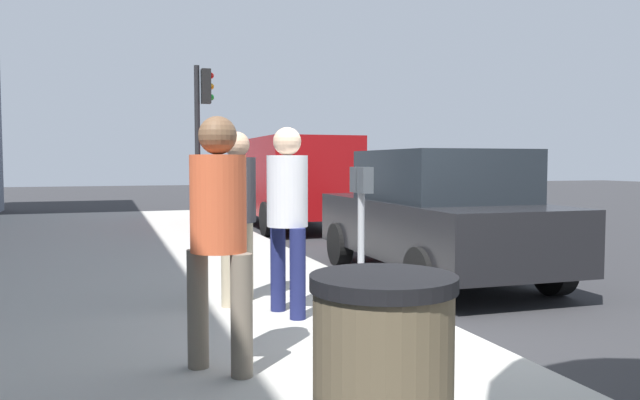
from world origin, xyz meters
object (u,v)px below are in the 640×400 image
parked_sedan_near (436,214)px  parked_van_far (289,177)px  pedestrian_bystander (218,222)px  parking_officer (237,202)px  traffic_signal (202,119)px  trash_bin (383,399)px  parking_meter (361,206)px  pedestrian_at_meter (287,205)px

parked_sedan_near → parked_van_far: parked_van_far is taller
pedestrian_bystander → parking_officer: 2.14m
traffic_signal → trash_bin: 11.99m
parking_meter → parked_van_far: parked_van_far is taller
traffic_signal → trash_bin: bearing=175.1°
pedestrian_bystander → parked_van_far: parked_van_far is taller
pedestrian_at_meter → trash_bin: 3.53m
traffic_signal → pedestrian_bystander: bearing=172.3°
parking_meter → parked_van_far: 9.19m
pedestrian_at_meter → traffic_signal: bearing=74.4°
pedestrian_at_meter → parking_officer: pedestrian_at_meter is taller
pedestrian_bystander → parked_sedan_near: 4.84m
pedestrian_bystander → traffic_signal: traffic_signal is taller
pedestrian_at_meter → parked_sedan_near: (1.87, -2.65, -0.31)m
parking_officer → trash_bin: 4.14m
pedestrian_bystander → parked_sedan_near: (3.28, -3.55, -0.30)m
parking_officer → trash_bin: bearing=-54.2°
pedestrian_at_meter → pedestrian_bystander: 1.67m
pedestrian_bystander → parked_van_far: bearing=30.3°
trash_bin → parked_van_far: bearing=-14.5°
traffic_signal → parked_van_far: bearing=-71.3°
parking_meter → traffic_signal: traffic_signal is taller
traffic_signal → trash_bin: traffic_signal is taller
parking_meter → trash_bin: parking_meter is taller
traffic_signal → parking_meter: bearing=-177.3°
parking_officer → parked_van_far: 8.97m
parking_meter → pedestrian_at_meter: bearing=97.7°
parking_meter → parked_sedan_near: size_ratio=0.32×
parked_van_far → traffic_signal: traffic_signal is taller
pedestrian_at_meter → trash_bin: pedestrian_at_meter is taller
pedestrian_at_meter → parked_van_far: (9.11, -2.65, 0.05)m
pedestrian_at_meter → trash_bin: (-3.43, 0.59, -0.55)m
parked_van_far → traffic_signal: (-0.76, 2.23, 1.32)m
pedestrian_bystander → parking_officer: same height
parking_meter → pedestrian_at_meter: size_ratio=0.79×
traffic_signal → trash_bin: (-11.79, 1.01, -1.92)m
parked_sedan_near → trash_bin: size_ratio=4.41×
pedestrian_at_meter → pedestrian_bystander: pedestrian_at_meter is taller
parking_officer → traffic_signal: bearing=123.5°
trash_bin → parking_meter: bearing=-21.5°
parking_meter → parked_sedan_near: 2.57m
pedestrian_bystander → parked_sedan_near: pedestrian_bystander is taller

